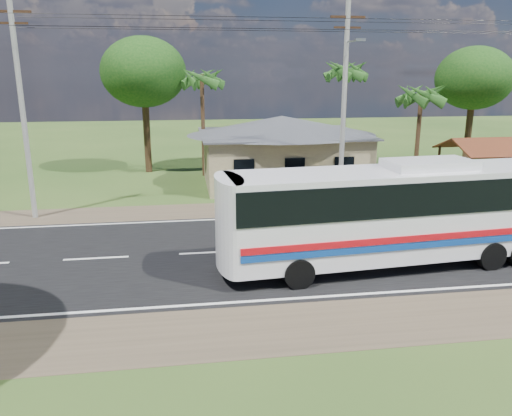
{
  "coord_description": "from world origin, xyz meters",
  "views": [
    {
      "loc": [
        -5.43,
        -19.18,
        7.09
      ],
      "look_at": [
        -2.47,
        1.0,
        1.55
      ],
      "focal_mm": 35.0,
      "sensor_mm": 36.0,
      "label": 1
    }
  ],
  "objects": [
    {
      "name": "ground",
      "position": [
        0.0,
        0.0,
        0.0
      ],
      "size": [
        120.0,
        120.0,
        0.0
      ],
      "primitive_type": "plane",
      "color": "#29491A",
      "rests_on": "ground"
    },
    {
      "name": "road",
      "position": [
        0.0,
        0.0,
        0.01
      ],
      "size": [
        120.0,
        16.0,
        0.03
      ],
      "color": "black",
      "rests_on": "ground"
    },
    {
      "name": "house",
      "position": [
        1.0,
        13.0,
        2.64
      ],
      "size": [
        12.4,
        10.0,
        5.0
      ],
      "color": "tan",
      "rests_on": "ground"
    },
    {
      "name": "waiting_shed",
      "position": [
        13.0,
        8.5,
        2.73
      ],
      "size": [
        5.2,
        4.48,
        3.35
      ],
      "color": "#342012",
      "rests_on": "ground"
    },
    {
      "name": "concrete_barrier",
      "position": [
        12.0,
        5.6,
        0.45
      ],
      "size": [
        7.0,
        0.3,
        0.9
      ],
      "primitive_type": "cube",
      "color": "#9E9E99",
      "rests_on": "ground"
    },
    {
      "name": "utility_poles",
      "position": [
        2.67,
        6.49,
        5.77
      ],
      "size": [
        32.8,
        2.22,
        11.0
      ],
      "color": "#9E9E99",
      "rests_on": "ground"
    },
    {
      "name": "palm_near",
      "position": [
        9.5,
        11.0,
        5.71
      ],
      "size": [
        2.8,
        2.8,
        6.7
      ],
      "color": "#47301E",
      "rests_on": "ground"
    },
    {
      "name": "palm_mid",
      "position": [
        6.0,
        15.5,
        7.16
      ],
      "size": [
        2.8,
        2.8,
        8.2
      ],
      "color": "#47301E",
      "rests_on": "ground"
    },
    {
      "name": "palm_far",
      "position": [
        -4.0,
        16.0,
        6.68
      ],
      "size": [
        2.8,
        2.8,
        7.7
      ],
      "color": "#47301E",
      "rests_on": "ground"
    },
    {
      "name": "tree_behind_house",
      "position": [
        -8.0,
        18.0,
        7.12
      ],
      "size": [
        6.0,
        6.0,
        9.61
      ],
      "color": "#47301E",
      "rests_on": "ground"
    },
    {
      "name": "tree_behind_shed",
      "position": [
        16.0,
        16.0,
        6.68
      ],
      "size": [
        5.6,
        5.6,
        9.02
      ],
      "color": "#47301E",
      "rests_on": "ground"
    },
    {
      "name": "coach_bus",
      "position": [
        2.45,
        -2.29,
        2.29
      ],
      "size": [
        13.09,
        3.78,
        4.01
      ],
      "rotation": [
        0.0,
        0.0,
        0.08
      ],
      "color": "white",
      "rests_on": "ground"
    },
    {
      "name": "motorcycle",
      "position": [
        11.33,
        7.46,
        0.45
      ],
      "size": [
        1.82,
        1.01,
        0.91
      ],
      "primitive_type": "imported",
      "rotation": [
        0.0,
        0.0,
        1.32
      ],
      "color": "black",
      "rests_on": "ground"
    },
    {
      "name": "person",
      "position": [
        9.19,
        5.61,
        0.89
      ],
      "size": [
        0.75,
        0.63,
        1.77
      ],
      "primitive_type": "imported",
      "rotation": [
        0.0,
        0.0,
        2.78
      ],
      "color": "navy",
      "rests_on": "ground"
    }
  ]
}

